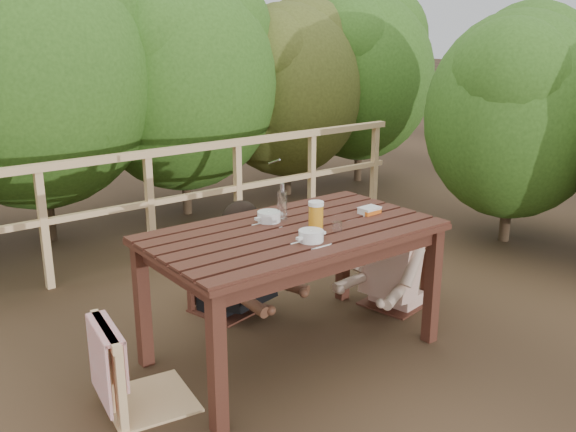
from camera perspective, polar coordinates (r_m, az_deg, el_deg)
ground at (r=4.20m, az=0.42°, el=-12.00°), size 60.00×60.00×0.00m
table at (r=4.02m, az=0.44°, el=-6.89°), size 1.76×0.99×0.82m
chair_left at (r=3.56m, az=-12.72°, el=-9.29°), size 0.54×0.54×0.97m
chair_far at (r=4.62m, az=-5.53°, el=-3.24°), size 0.54×0.54×0.90m
chair_right at (r=4.76m, az=9.65°, el=-3.19°), size 0.48×0.48×0.83m
woman at (r=4.57m, az=-5.73°, el=-0.82°), size 0.66×0.75×1.30m
diner_right at (r=4.72m, az=10.01°, el=-0.82°), size 0.69×0.60×1.23m
railing at (r=5.61m, az=-12.20°, el=0.68°), size 5.60×0.10×1.01m
hedge_row at (r=6.66m, az=-14.39°, el=15.19°), size 6.60×1.60×3.80m
soup_near at (r=3.64m, az=2.07°, el=-1.90°), size 0.24×0.24×0.08m
soup_far at (r=4.00m, az=-1.71°, el=-0.16°), size 0.25×0.25×0.08m
beer_glass at (r=3.87m, az=2.51°, el=-0.00°), size 0.09×0.09×0.18m
bottle at (r=3.99m, az=-0.51°, el=1.12°), size 0.06×0.06×0.26m
tumbler at (r=3.83m, az=4.42°, el=-1.06°), size 0.06×0.06×0.07m
butter_tub at (r=4.21m, az=7.28°, el=0.41°), size 0.14×0.11×0.06m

